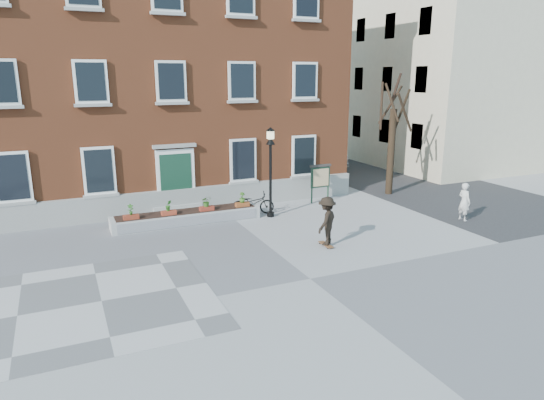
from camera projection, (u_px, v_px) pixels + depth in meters
name	position (u px, v px, depth m)	size (l,w,h in m)	color
ground	(310.00, 279.00, 14.86)	(100.00, 100.00, 0.00)	gray
checker_patch	(102.00, 301.00, 13.38)	(6.00, 6.00, 0.01)	#5D5C5F
bicycle	(253.00, 203.00, 21.68)	(0.66, 1.89, 0.99)	black
parked_car	(328.00, 153.00, 33.36)	(1.70, 4.88, 1.61)	silver
bystander	(464.00, 202.00, 20.64)	(0.60, 0.39, 1.64)	silver
brick_building	(149.00, 70.00, 24.85)	(18.40, 10.85, 12.60)	#964929
planter_assembly	(187.00, 216.00, 20.35)	(6.20, 1.12, 1.15)	#B7B7B2
bare_tree	(392.00, 141.00, 24.79)	(1.83, 1.83, 6.16)	#302215
side_street	(395.00, 62.00, 37.68)	(15.20, 36.00, 14.50)	#343336
lamp_post	(270.00, 160.00, 20.75)	(0.40, 0.40, 3.93)	black
notice_board	(320.00, 177.00, 23.46)	(1.10, 0.16, 1.87)	#1A3525
skateboarder	(327.00, 221.00, 17.46)	(1.31, 1.22, 1.85)	brown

